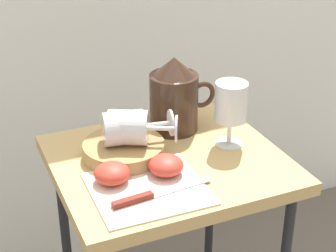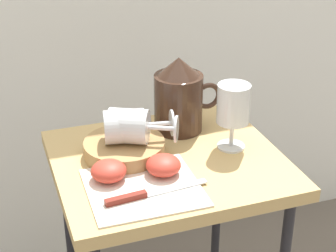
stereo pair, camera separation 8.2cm
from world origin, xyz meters
name	(u,v)px [view 1 (the left image)]	position (x,y,z in m)	size (l,w,h in m)	color
table	(168,188)	(0.00, 0.00, 0.61)	(0.50, 0.44, 0.69)	tan
linen_napkin	(148,189)	(-0.09, -0.10, 0.69)	(0.23, 0.21, 0.00)	silver
basket_tray	(124,150)	(-0.09, 0.04, 0.71)	(0.18, 0.18, 0.04)	#AD8451
pitcher	(174,101)	(0.07, 0.13, 0.77)	(0.17, 0.12, 0.19)	#382319
wine_glass_upright	(232,106)	(0.15, 0.00, 0.79)	(0.07, 0.07, 0.16)	silver
wine_glass_tipped_near	(130,127)	(-0.07, 0.04, 0.77)	(0.17, 0.13, 0.08)	silver
wine_glass_tipped_far	(126,128)	(-0.08, 0.04, 0.76)	(0.16, 0.09, 0.08)	silver
apple_half_left	(112,173)	(-0.15, -0.05, 0.72)	(0.07, 0.07, 0.04)	#CC3D2D
apple_half_right	(166,165)	(-0.03, -0.06, 0.72)	(0.07, 0.07, 0.04)	#CC3D2D
knife	(148,196)	(-0.10, -0.13, 0.70)	(0.22, 0.03, 0.01)	silver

